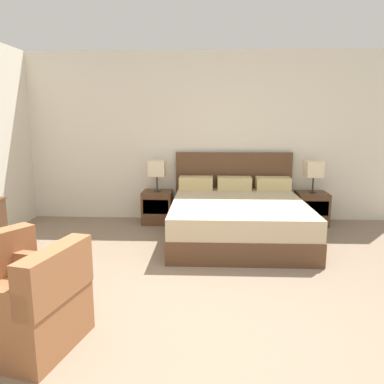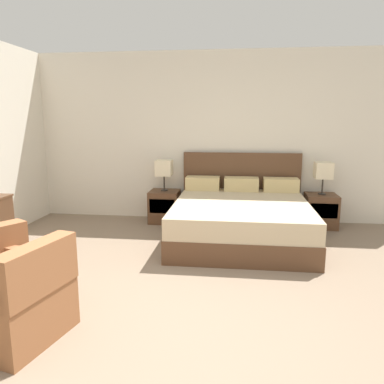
{
  "view_description": "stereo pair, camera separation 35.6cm",
  "coord_description": "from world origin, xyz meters",
  "px_view_note": "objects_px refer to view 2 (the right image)",
  "views": [
    {
      "loc": [
        0.17,
        -2.48,
        1.61
      ],
      "look_at": [
        -0.02,
        1.94,
        0.75
      ],
      "focal_mm": 35.0,
      "sensor_mm": 36.0,
      "label": 1
    },
    {
      "loc": [
        0.52,
        -2.45,
        1.61
      ],
      "look_at": [
        -0.02,
        1.94,
        0.75
      ],
      "focal_mm": 35.0,
      "sensor_mm": 36.0,
      "label": 2
    }
  ],
  "objects_px": {
    "nightstand_left": "(165,206)",
    "table_lamp_left": "(164,168)",
    "armchair_companion": "(16,302)",
    "bed": "(241,218)",
    "nightstand_right": "(321,211)",
    "table_lamp_right": "(323,171)"
  },
  "relations": [
    {
      "from": "nightstand_left",
      "to": "table_lamp_right",
      "type": "relative_size",
      "value": 1.04
    },
    {
      "from": "table_lamp_left",
      "to": "armchair_companion",
      "type": "height_order",
      "value": "table_lamp_left"
    },
    {
      "from": "table_lamp_left",
      "to": "armchair_companion",
      "type": "bearing_deg",
      "value": -97.9
    },
    {
      "from": "table_lamp_left",
      "to": "nightstand_right",
      "type": "bearing_deg",
      "value": -0.03
    },
    {
      "from": "bed",
      "to": "armchair_companion",
      "type": "relative_size",
      "value": 2.48
    },
    {
      "from": "table_lamp_right",
      "to": "bed",
      "type": "bearing_deg",
      "value": -148.91
    },
    {
      "from": "table_lamp_left",
      "to": "table_lamp_right",
      "type": "distance_m",
      "value": 2.4
    },
    {
      "from": "bed",
      "to": "nightstand_left",
      "type": "relative_size",
      "value": 4.07
    },
    {
      "from": "table_lamp_left",
      "to": "armchair_companion",
      "type": "xyz_separation_m",
      "value": [
        -0.46,
        -3.32,
        -0.58
      ]
    },
    {
      "from": "table_lamp_left",
      "to": "table_lamp_right",
      "type": "bearing_deg",
      "value": 0.0
    },
    {
      "from": "bed",
      "to": "armchair_companion",
      "type": "height_order",
      "value": "bed"
    },
    {
      "from": "nightstand_left",
      "to": "table_lamp_left",
      "type": "bearing_deg",
      "value": 90.0
    },
    {
      "from": "nightstand_left",
      "to": "nightstand_right",
      "type": "bearing_deg",
      "value": 0.0
    },
    {
      "from": "bed",
      "to": "nightstand_right",
      "type": "distance_m",
      "value": 1.4
    },
    {
      "from": "nightstand_right",
      "to": "table_lamp_right",
      "type": "xyz_separation_m",
      "value": [
        0.0,
        0.0,
        0.61
      ]
    },
    {
      "from": "bed",
      "to": "table_lamp_left",
      "type": "relative_size",
      "value": 4.22
    },
    {
      "from": "bed",
      "to": "nightstand_left",
      "type": "distance_m",
      "value": 1.4
    },
    {
      "from": "table_lamp_right",
      "to": "armchair_companion",
      "type": "bearing_deg",
      "value": -130.77
    },
    {
      "from": "bed",
      "to": "nightstand_right",
      "type": "xyz_separation_m",
      "value": [
        1.2,
        0.72,
        -0.04
      ]
    },
    {
      "from": "nightstand_left",
      "to": "nightstand_right",
      "type": "height_order",
      "value": "same"
    },
    {
      "from": "bed",
      "to": "table_lamp_left",
      "type": "distance_m",
      "value": 1.51
    },
    {
      "from": "nightstand_left",
      "to": "armchair_companion",
      "type": "height_order",
      "value": "armchair_companion"
    }
  ]
}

